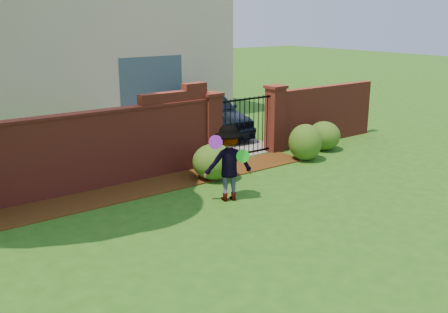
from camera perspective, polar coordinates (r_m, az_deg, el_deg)
ground at (r=9.08m, az=1.00°, el=-9.22°), size 80.00×80.00×0.01m
mulch_bed at (r=11.31m, az=-13.37°, el=-4.42°), size 11.10×1.08×0.03m
brick_wall at (r=11.30m, az=-19.93°, el=-0.12°), size 8.70×0.31×2.16m
brick_wall_return at (r=15.97m, az=10.96°, el=4.64°), size 4.00×0.25×1.70m
pillar_left at (r=13.20m, az=-1.43°, el=3.11°), size 0.50×0.50×1.88m
pillar_right at (r=14.56m, az=5.65°, el=4.22°), size 0.50×0.50×1.88m
iron_gate at (r=13.87m, az=2.28°, el=3.28°), size 1.78×0.03×1.60m
driveway at (r=17.26m, az=-6.17°, el=2.77°), size 3.20×8.00×0.01m
house at (r=19.47m, az=-19.22°, el=12.85°), size 12.40×6.40×6.30m
car at (r=16.53m, az=-1.46°, el=4.77°), size 2.33×4.36×1.41m
shrub_left at (r=12.14m, az=-1.09°, el=-0.59°), size 1.04×1.04×0.85m
shrub_middle at (r=13.88m, az=8.97°, el=1.56°), size 0.89×0.89×0.98m
shrub_right at (r=15.04m, az=10.98°, el=2.26°), size 0.93×0.93×0.83m
man at (r=10.66m, az=0.52°, el=-0.78°), size 1.18×0.94×1.60m
frisbee_purple at (r=10.27m, az=-0.93°, el=1.59°), size 0.30×0.17×0.29m
frisbee_green at (r=10.55m, az=2.08°, el=0.05°), size 0.28×0.18×0.28m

